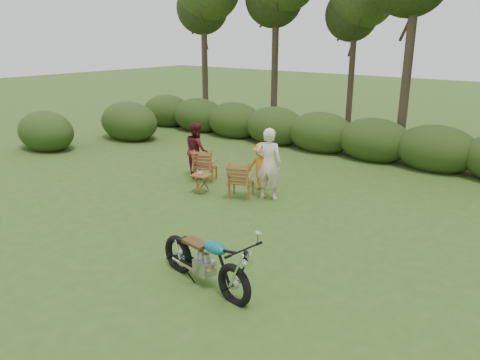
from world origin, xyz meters
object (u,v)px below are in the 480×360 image
Objects in this scene: side_table at (201,184)px; cup at (200,173)px; motorcycle at (205,284)px; adult_b at (198,176)px; lawn_chair_left at (206,180)px; lawn_chair_right at (241,196)px; child at (261,189)px; adult_a at (268,199)px.

cup is at bearing -114.61° from side_table.
motorcycle is 1.27× the size of adult_b.
motorcycle reaches higher than lawn_chair_left.
side_table reaches higher than lawn_chair_right.
cup is 1.73m from child.
child is (-2.20, 4.67, 0.00)m from motorcycle.
adult_b is (-4.41, 4.51, 0.00)m from motorcycle.
lawn_chair_right is at bearing -162.19° from adult_b.
adult_a is 1.14× the size of adult_b.
lawn_chair_right is at bearing 139.75° from lawn_chair_left.
adult_a is (2.32, -0.18, 0.00)m from lawn_chair_left.
motorcycle is at bearing 97.91° from lawn_chair_right.
lawn_chair_left is 0.72× the size of child.
adult_a is at bearing -152.58° from adult_b.
lawn_chair_right is 1.02× the size of lawn_chair_left.
lawn_chair_left is 0.58× the size of adult_b.
lawn_chair_right is at bearing 23.67° from side_table.
cup reaches higher than side_table.
lawn_chair_left is 8.30× the size of cup.
motorcycle is 5.16m from child.
child is (2.21, 0.16, 0.00)m from adult_b.
adult_b reaches higher than side_table.
lawn_chair_left is at bearing -0.20° from child.
motorcycle is 6.31m from adult_b.
lawn_chair_right is 0.71m from adult_a.
lawn_chair_left is 0.49m from adult_b.
child reaches higher than lawn_chair_right.
lawn_chair_right is 1.85× the size of side_table.
side_table reaches higher than lawn_chair_left.
cup is (-0.01, -0.02, 0.30)m from side_table.
motorcycle is 4.50m from lawn_chair_right.
motorcycle is 18.32× the size of cup.
motorcycle is at bearing 107.87° from lawn_chair_left.
adult_a reaches higher than adult_b.
side_table is at bearing 102.12° from lawn_chair_left.
side_table is 0.40× the size of child.
adult_a is at bearing 151.32° from lawn_chair_left.
side_table is 0.30m from cup.
motorcycle is 4.78m from cup.
adult_b is (-2.14, 0.63, 0.00)m from lawn_chair_right.
motorcycle is 5.88m from lawn_chair_left.
cup reaches higher than motorcycle.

